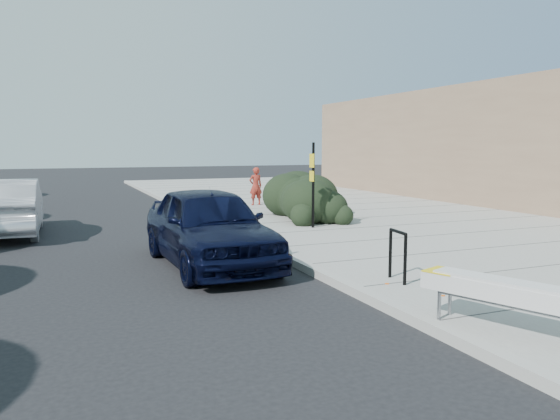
{
  "coord_description": "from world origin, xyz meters",
  "views": [
    {
      "loc": [
        -4.74,
        -9.93,
        2.55
      ],
      "look_at": [
        0.38,
        2.38,
        1.0
      ],
      "focal_mm": 35.0,
      "sensor_mm": 36.0,
      "label": 1
    }
  ],
  "objects": [
    {
      "name": "ground",
      "position": [
        0.0,
        0.0,
        0.0
      ],
      "size": [
        120.0,
        120.0,
        0.0
      ],
      "primitive_type": "plane",
      "color": "black",
      "rests_on": "ground"
    },
    {
      "name": "sidewalk_near",
      "position": [
        5.6,
        5.0,
        0.07
      ],
      "size": [
        11.2,
        50.0,
        0.15
      ],
      "primitive_type": "cube",
      "color": "gray",
      "rests_on": "ground"
    },
    {
      "name": "curb_near",
      "position": [
        0.0,
        5.0,
        0.08
      ],
      "size": [
        0.22,
        50.0,
        0.17
      ],
      "primitive_type": "cube",
      "color": "#9E9E99",
      "rests_on": "ground"
    },
    {
      "name": "bench",
      "position": [
        0.6,
        -4.68,
        0.68
      ],
      "size": [
        1.22,
        2.25,
        0.67
      ],
      "rotation": [
        0.0,
        0.0,
        0.37
      ],
      "color": "gray",
      "rests_on": "sidewalk_near"
    },
    {
      "name": "bike_rack",
      "position": [
        0.89,
        -1.89,
        0.71
      ],
      "size": [
        0.14,
        0.63,
        0.92
      ],
      "rotation": [
        0.0,
        0.0,
        -0.14
      ],
      "color": "black",
      "rests_on": "sidewalk_near"
    },
    {
      "name": "sign_post",
      "position": [
        2.34,
        4.56,
        1.59
      ],
      "size": [
        0.09,
        0.29,
        2.53
      ],
      "rotation": [
        0.0,
        0.0,
        -0.01
      ],
      "color": "black",
      "rests_on": "sidewalk_near"
    },
    {
      "name": "hedge",
      "position": [
        3.29,
        7.0,
        1.0
      ],
      "size": [
        2.96,
        4.84,
        1.7
      ],
      "primitive_type": "ellipsoid",
      "rotation": [
        0.0,
        0.0,
        0.16
      ],
      "color": "black",
      "rests_on": "sidewalk_near"
    },
    {
      "name": "sedan_navy",
      "position": [
        -1.7,
        1.34,
        0.86
      ],
      "size": [
        2.17,
        5.08,
        1.71
      ],
      "primitive_type": "imported",
      "rotation": [
        0.0,
        0.0,
        0.03
      ],
      "color": "black",
      "rests_on": "ground"
    },
    {
      "name": "wagon_silver",
      "position": [
        -6.0,
        7.51,
        0.82
      ],
      "size": [
        1.81,
        4.98,
        1.63
      ],
      "primitive_type": "imported",
      "rotation": [
        0.0,
        0.0,
        3.13
      ],
      "color": "silver",
      "rests_on": "ground"
    },
    {
      "name": "pedestrian",
      "position": [
        2.96,
        11.2,
        0.93
      ],
      "size": [
        0.58,
        0.4,
        1.56
      ],
      "primitive_type": "imported",
      "rotation": [
        0.0,
        0.0,
        3.18
      ],
      "color": "maroon",
      "rests_on": "sidewalk_near"
    }
  ]
}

